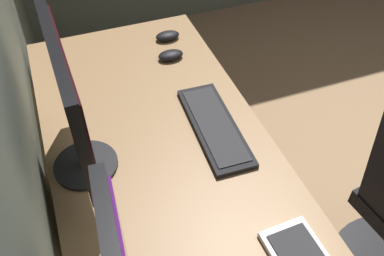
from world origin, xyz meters
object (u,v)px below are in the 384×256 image
at_px(monitor_secondary, 70,104).
at_px(mouse_main, 168,36).
at_px(mouse_spare, 171,55).
at_px(keyboard_spare, 215,126).
at_px(drawer_pedestal, 165,228).

distance_m(monitor_secondary, mouse_main, 0.79).
distance_m(mouse_main, mouse_spare, 0.14).
relative_size(monitor_secondary, keyboard_spare, 1.15).
bearing_deg(keyboard_spare, mouse_main, -1.91).
relative_size(keyboard_spare, mouse_spare, 4.09).
xyz_separation_m(drawer_pedestal, monitor_secondary, (0.07, 0.22, 0.64)).
height_order(drawer_pedestal, mouse_main, mouse_main).
xyz_separation_m(drawer_pedestal, mouse_spare, (0.52, -0.21, 0.40)).
distance_m(drawer_pedestal, monitor_secondary, 0.68).
height_order(keyboard_spare, mouse_spare, mouse_spare).
bearing_deg(monitor_secondary, mouse_spare, -43.57).
bearing_deg(drawer_pedestal, mouse_spare, -22.20).
height_order(monitor_secondary, mouse_spare, monitor_secondary).
bearing_deg(keyboard_spare, monitor_secondary, 91.80).
relative_size(drawer_pedestal, mouse_spare, 6.68).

